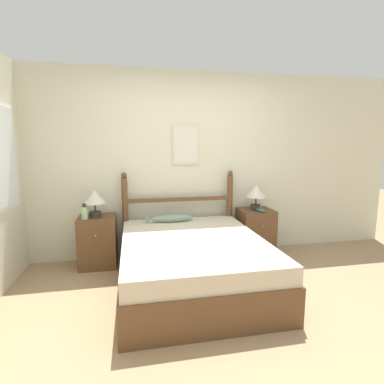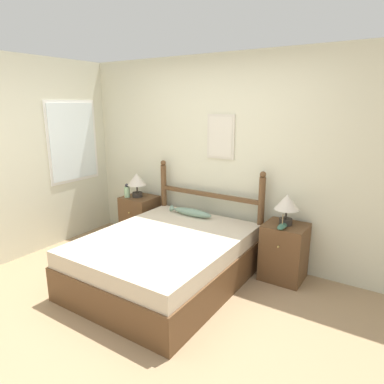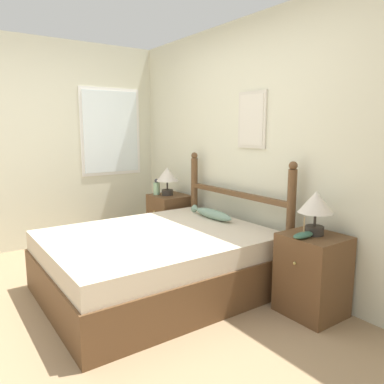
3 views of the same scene
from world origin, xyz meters
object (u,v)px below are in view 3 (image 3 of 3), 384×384
fish_pillow (212,214)px  nightstand_left (170,220)px  nightstand_right (312,275)px  model_boat (304,235)px  table_lamp_right (316,205)px  table_lamp_left (167,176)px  bottle (157,188)px  bed (157,262)px

fish_pillow → nightstand_left: bearing=176.5°
nightstand_right → model_boat: bearing=-90.0°
table_lamp_right → nightstand_right: bearing=-27.4°
fish_pillow → table_lamp_left: bearing=177.9°
nightstand_right → bottle: size_ratio=3.25×
bed → table_lamp_left: (-1.09, 0.78, 0.62)m
bottle → fish_pillow: (1.06, 0.05, -0.14)m
nightstand_right → table_lamp_right: size_ratio=1.87×
model_boat → fish_pillow: (-1.23, 0.08, -0.08)m
table_lamp_left → table_lamp_right: bearing=0.7°
bottle → model_boat: bearing=-0.6°
nightstand_right → fish_pillow: bearing=-177.3°
table_lamp_left → model_boat: 2.19m
nightstand_left → fish_pillow: (0.93, -0.06, 0.27)m
nightstand_right → table_lamp_right: bearing=152.6°
model_boat → fish_pillow: bearing=176.4°
model_boat → bottle: bearing=179.4°
nightstand_right → table_lamp_left: table_lamp_left is taller
nightstand_right → table_lamp_right: table_lamp_right is taller
nightstand_right → model_boat: size_ratio=3.06×
nightstand_right → bottle: (-2.29, -0.11, 0.41)m
fish_pillow → nightstand_right: bearing=2.7°
nightstand_left → model_boat: bearing=-3.6°
model_boat → nightstand_right: bearing=90.0°
bottle → model_boat: bottle is taller
bed → nightstand_right: bearing=36.5°
bed → table_lamp_right: 1.48m
table_lamp_left → fish_pillow: table_lamp_left is taller
bed → model_boat: 1.33m
nightstand_left → fish_pillow: nightstand_left is taller
table_lamp_left → table_lamp_right: 2.16m
table_lamp_right → model_boat: size_ratio=1.63×
bed → bottle: bearing=150.3°
bed → nightstand_right: 1.34m
table_lamp_left → model_boat: size_ratio=1.63×
table_lamp_right → table_lamp_left: bearing=-179.3°
nightstand_left → nightstand_right: 2.16m
nightstand_left → bottle: bottle is taller
nightstand_left → bottle: 0.45m
bed → table_lamp_right: bearing=36.9°
table_lamp_left → bottle: (-0.12, -0.09, -0.15)m
nightstand_right → model_boat: model_boat is taller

